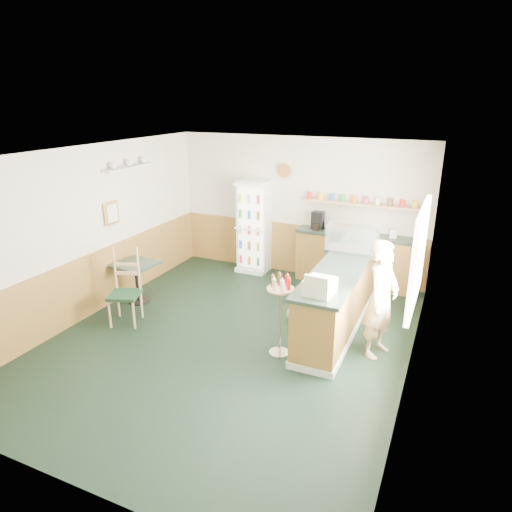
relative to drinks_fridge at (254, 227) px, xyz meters
The scene contains 13 objects.
ground 3.02m from the drinks_fridge, 72.77° to the right, with size 6.00×6.00×0.00m, color black.
room_envelope 2.19m from the drinks_fridge, 72.77° to the right, with size 5.04×6.02×2.72m.
service_counter 2.80m from the drinks_fridge, 37.13° to the right, with size 0.68×3.01×1.01m.
back_counter 2.07m from the drinks_fridge, ahead, with size 2.24×0.42×1.69m.
drinks_fridge is the anchor object (origin of this frame).
display_case 2.44m from the drinks_fridge, 24.75° to the right, with size 0.81×0.42×0.46m.
cash_register 3.59m from the drinks_fridge, 52.20° to the right, with size 0.35×0.37×0.20m, color beige.
shopkeeper 3.68m from the drinks_fridge, 38.00° to the right, with size 0.55×0.40×1.65m, color tan.
condiment_stand 3.28m from the drinks_fridge, 59.49° to the right, with size 0.37×0.37×1.15m.
newspaper_rack 2.33m from the drinks_fridge, 36.59° to the right, with size 0.09×0.40×0.65m.
cafe_table 2.57m from the drinks_fridge, 118.25° to the right, with size 0.71×0.71×0.71m.
cafe_chair 3.00m from the drinks_fridge, 107.22° to the right, with size 0.57×0.57×1.19m.
dog_doorstop 2.51m from the drinks_fridge, 50.58° to the right, with size 0.21×0.27×0.25m.
Camera 1 is at (2.78, -5.30, 3.40)m, focal length 32.00 mm.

